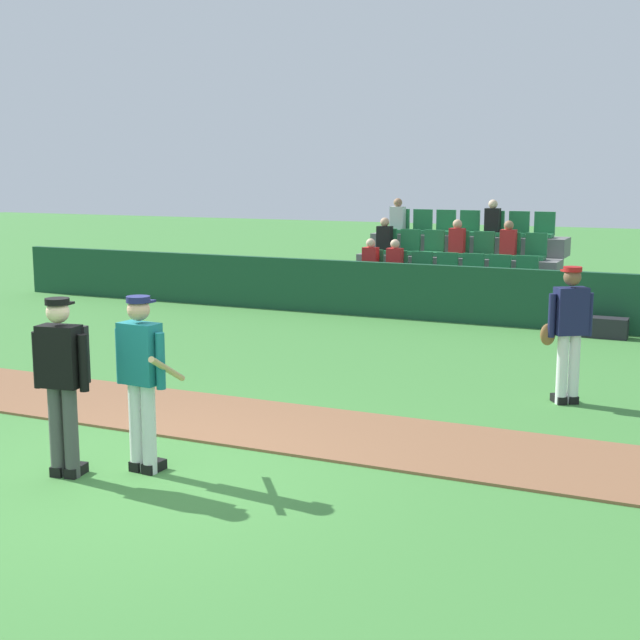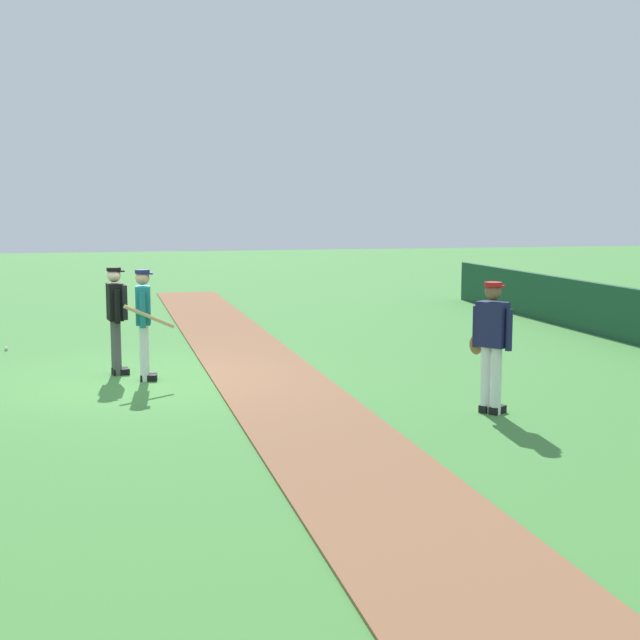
# 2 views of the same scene
# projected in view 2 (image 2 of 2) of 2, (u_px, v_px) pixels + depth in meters

# --- Properties ---
(ground_plane) EXTENTS (80.00, 80.00, 0.00)m
(ground_plane) POSITION_uv_depth(u_px,v_px,m) (135.00, 380.00, 14.14)
(ground_plane) COLOR #42843A
(infield_dirt_path) EXTENTS (28.00, 1.81, 0.03)m
(infield_dirt_path) POSITION_uv_depth(u_px,v_px,m) (264.00, 373.00, 14.62)
(infield_dirt_path) COLOR brown
(infield_dirt_path) RESTS_ON ground
(batter_teal_jersey) EXTENTS (0.67, 0.79, 1.76)m
(batter_teal_jersey) POSITION_uv_depth(u_px,v_px,m) (144.00, 320.00, 13.95)
(batter_teal_jersey) COLOR white
(batter_teal_jersey) RESTS_ON ground
(umpire_home_plate) EXTENTS (0.59, 0.34, 1.76)m
(umpire_home_plate) POSITION_uv_depth(u_px,v_px,m) (116.00, 314.00, 14.45)
(umpire_home_plate) COLOR #4C4C4C
(umpire_home_plate) RESTS_ON ground
(runner_navy_jersey) EXTENTS (0.62, 0.45, 1.76)m
(runner_navy_jersey) POSITION_uv_depth(u_px,v_px,m) (491.00, 342.00, 11.73)
(runner_navy_jersey) COLOR white
(runner_navy_jersey) RESTS_ON ground
(baseball) EXTENTS (0.07, 0.07, 0.07)m
(baseball) POSITION_uv_depth(u_px,v_px,m) (6.00, 349.00, 16.94)
(baseball) COLOR white
(baseball) RESTS_ON ground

